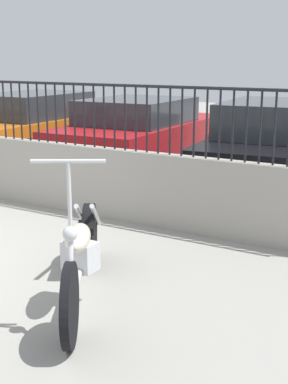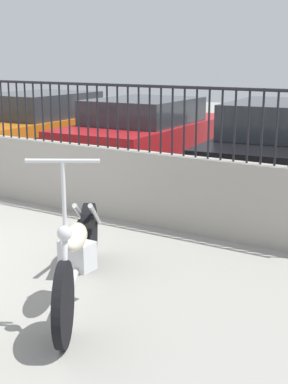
% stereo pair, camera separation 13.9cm
% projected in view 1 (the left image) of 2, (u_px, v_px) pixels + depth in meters
% --- Properties ---
extents(low_wall, '(8.52, 0.18, 0.90)m').
position_uv_depth(low_wall, '(41.00, 173.00, 7.39)').
color(low_wall, '#9E998E').
rests_on(low_wall, ground_plane).
extents(fence_railing, '(8.52, 0.04, 0.80)m').
position_uv_depth(fence_railing, '(37.00, 103.00, 7.16)').
color(fence_railing, black).
rests_on(fence_railing, low_wall).
extents(motorcycle_silver, '(1.23, 1.92, 1.33)m').
position_uv_depth(motorcycle_silver, '(82.00, 251.00, 4.56)').
color(motorcycle_silver, black).
rests_on(motorcycle_silver, ground_plane).
extents(car_orange, '(1.85, 4.48, 1.33)m').
position_uv_depth(car_orange, '(39.00, 125.00, 10.84)').
color(car_orange, black).
rests_on(car_orange, ground_plane).
extents(car_red, '(1.94, 4.15, 1.30)m').
position_uv_depth(car_red, '(141.00, 133.00, 9.74)').
color(car_red, black).
rests_on(car_red, ground_plane).
extents(car_black, '(2.31, 4.32, 1.37)m').
position_uv_depth(car_black, '(283.00, 145.00, 8.28)').
color(car_black, black).
rests_on(car_black, ground_plane).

